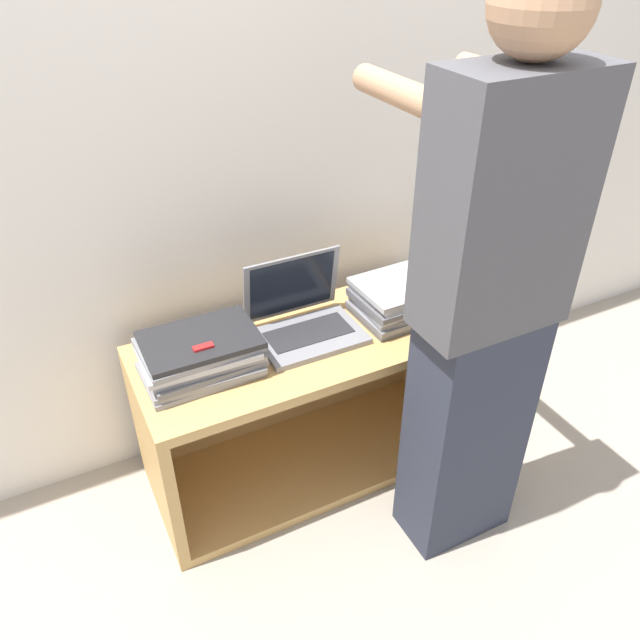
# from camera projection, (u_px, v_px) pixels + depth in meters

# --- Properties ---
(ground_plane) EXTENTS (12.00, 12.00, 0.00)m
(ground_plane) POSITION_uv_depth(u_px,v_px,m) (342.00, 506.00, 2.20)
(ground_plane) COLOR #9E9384
(wall_back) EXTENTS (8.00, 0.05, 2.40)m
(wall_back) POSITION_uv_depth(u_px,v_px,m) (260.00, 119.00, 1.96)
(wall_back) COLOR silver
(wall_back) RESTS_ON ground_plane
(cart) EXTENTS (1.16, 0.49, 0.57)m
(cart) POSITION_uv_depth(u_px,v_px,m) (304.00, 394.00, 2.26)
(cart) COLOR tan
(cart) RESTS_ON ground_plane
(laptop_open) EXTENTS (0.34, 0.28, 0.25)m
(laptop_open) POSITION_uv_depth(u_px,v_px,m) (304.00, 319.00, 2.06)
(laptop_open) COLOR gray
(laptop_open) RESTS_ON cart
(laptop_stack_left) EXTENTS (0.36, 0.25, 0.13)m
(laptop_stack_left) POSITION_uv_depth(u_px,v_px,m) (200.00, 355.00, 1.88)
(laptop_stack_left) COLOR gray
(laptop_stack_left) RESTS_ON cart
(laptop_stack_right) EXTENTS (0.36, 0.26, 0.13)m
(laptop_stack_right) POSITION_uv_depth(u_px,v_px,m) (406.00, 296.00, 2.16)
(laptop_stack_right) COLOR slate
(laptop_stack_right) RESTS_ON cart
(person) EXTENTS (0.40, 0.53, 1.71)m
(person) POSITION_uv_depth(u_px,v_px,m) (486.00, 307.00, 1.67)
(person) COLOR #2D3342
(person) RESTS_ON ground_plane
(inventory_tag) EXTENTS (0.06, 0.02, 0.01)m
(inventory_tag) POSITION_uv_depth(u_px,v_px,m) (203.00, 347.00, 1.80)
(inventory_tag) COLOR red
(inventory_tag) RESTS_ON laptop_stack_left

